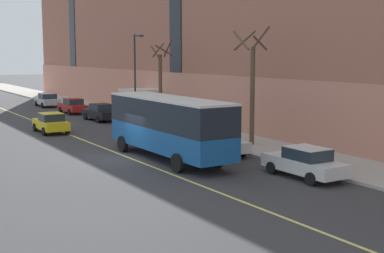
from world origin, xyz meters
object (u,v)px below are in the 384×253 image
Objects in this scene: street_tree_mid_block at (252,85)px; parked_car_silver_0 at (147,124)px; parked_car_red_4 at (73,106)px; street_tree_far_uptown at (161,81)px; parked_car_white_1 at (305,162)px; parked_car_silver_3 at (47,100)px; parked_car_black_6 at (101,112)px; city_bus at (168,124)px; taxi_cab at (51,123)px; street_lamp at (136,70)px; parked_car_white_5 at (218,141)px.

parked_car_silver_0 is at bearing 110.68° from street_tree_mid_block.
parked_car_red_4 is 0.59× the size of street_tree_far_uptown.
street_tree_far_uptown is at bearing 80.84° from parked_car_white_1.
parked_car_black_6 is (0.29, -15.52, -0.00)m from parked_car_silver_3.
street_tree_far_uptown is (3.32, -5.44, 2.97)m from parked_car_black_6.
city_bus reaches higher than parked_car_red_4.
city_bus is 14.40m from taxi_cab.
taxi_cab is at bearing -116.35° from parked_car_red_4.
street_lamp is at bearing 6.84° from taxi_cab.
street_tree_mid_block is at bearing -79.69° from parked_car_black_6.
parked_car_black_6 is (0.13, 19.13, 0.00)m from parked_car_white_5.
street_lamp is at bearing 70.73° from city_bus.
taxi_cab is 9.94m from street_tree_far_uptown.
city_bus is 19.49m from parked_car_black_6.
parked_car_silver_0 is 24.87m from parked_car_silver_3.
street_tree_mid_block is (3.38, 8.58, 3.29)m from parked_car_white_1.
parked_car_white_1 is at bearing -89.84° from parked_car_red_4.
parked_car_silver_0 is 5.93m from street_tree_far_uptown.
parked_car_silver_3 is at bearing 90.27° from parked_car_white_1.
parked_car_white_5 is at bearing -89.87° from parked_car_red_4.
taxi_cab is 16.44m from street_tree_mid_block.
parked_car_silver_0 is 9.77m from parked_car_white_5.
taxi_cab is at bearing 105.66° from parked_car_white_1.
parked_car_red_4 is at bearing 105.67° from street_tree_far_uptown.
parked_car_white_5 is 4.86m from street_tree_mid_block.
parked_car_white_1 is at bearing -89.73° from parked_car_white_5.
parked_car_white_1 is 33.69m from parked_car_red_4.
parked_car_silver_0 is at bearing 89.68° from parked_car_white_1.
parked_car_black_6 is at bearing 79.32° from city_bus.
parked_car_black_6 is 0.64× the size of street_tree_far_uptown.
parked_car_black_6 is at bearing 89.61° from parked_car_white_5.
parked_car_white_1 is 22.98m from street_lamp.
parked_car_red_4 is at bearing 82.56° from city_bus.
city_bus is at bearing -110.29° from parked_car_silver_0.
city_bus is 1.42× the size of street_lamp.
street_lamp is (1.65, 5.30, 3.95)m from parked_car_silver_0.
street_tree_mid_block is at bearing -82.13° from parked_car_red_4.
parked_car_white_1 is (-0.10, -17.27, 0.00)m from parked_car_silver_0.
street_lamp is at bearing 72.65° from parked_car_silver_0.
street_tree_far_uptown is (3.61, -20.96, 2.97)m from parked_car_silver_3.
parked_car_red_4 is 7.06m from parked_car_black_6.
parked_car_white_1 is 0.98× the size of parked_car_white_5.
street_lamp reaches higher than street_tree_far_uptown.
street_tree_far_uptown reaches higher than parked_car_silver_0.
parked_car_silver_0 is 1.03× the size of parked_car_red_4.
parked_car_silver_3 is at bearing 84.53° from city_bus.
parked_car_white_5 is 19.13m from parked_car_black_6.
city_bus reaches higher than parked_car_black_6.
street_tree_mid_block is 1.06× the size of street_tree_far_uptown.
parked_car_silver_0 is 0.96× the size of parked_car_black_6.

